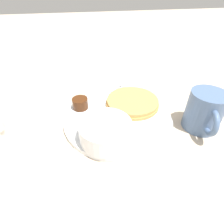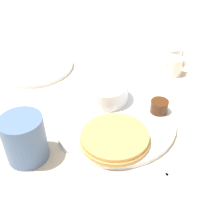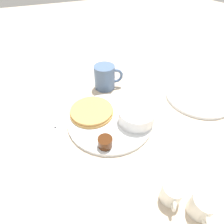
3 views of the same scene
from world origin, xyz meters
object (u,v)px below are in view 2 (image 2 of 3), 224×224
Objects in this scene: plate at (115,122)px; creamer_pitcher_near at (174,66)px; creamer_pitcher_far at (172,56)px; fork at (160,178)px; bowl at (105,91)px; coffee_mug at (24,138)px.

plate is 4.61× the size of creamer_pitcher_near.
creamer_pitcher_far reaches higher than fork.
creamer_pitcher_far reaches higher than plate.
bowl is at bearing -122.07° from plate.
fork is at bearing 27.98° from creamer_pitcher_near.
coffee_mug reaches higher than fork.
creamer_pitcher_near is at bearing -152.02° from fork.
coffee_mug reaches higher than bowl.
plate is at bearing -111.34° from fork.
creamer_pitcher_near is 0.95× the size of creamer_pitcher_far.
creamer_pitcher_near is 0.46× the size of fork.
creamer_pitcher_far is (-0.05, -0.04, 0.00)m from creamer_pitcher_near.
creamer_pitcher_far reaches higher than creamer_pitcher_near.
fork is at bearing 118.34° from coffee_mug.
bowl reaches higher than fork.
bowl is 0.87× the size of fork.
coffee_mug is 1.82× the size of creamer_pitcher_far.
bowl reaches higher than creamer_pitcher_near.
creamer_pitcher_near is at bearing 173.91° from coffee_mug.
coffee_mug is 1.91× the size of creamer_pitcher_near.
creamer_pitcher_near is at bearing 38.16° from creamer_pitcher_far.
creamer_pitcher_near reaches higher than fork.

